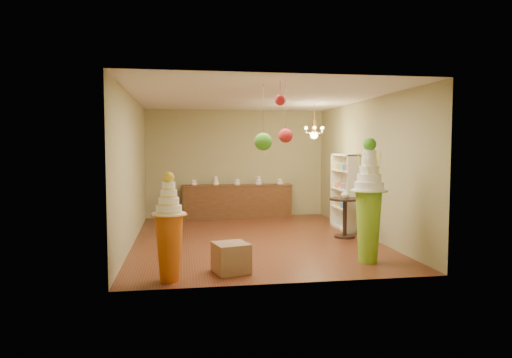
{
  "coord_description": "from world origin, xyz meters",
  "views": [
    {
      "loc": [
        -1.48,
        -9.56,
        1.96
      ],
      "look_at": [
        0.05,
        0.0,
        1.29
      ],
      "focal_mm": 32.0,
      "sensor_mm": 36.0,
      "label": 1
    }
  ],
  "objects": [
    {
      "name": "wall_front",
      "position": [
        0.0,
        -3.25,
        1.5
      ],
      "size": [
        5.0,
        0.04,
        3.0
      ],
      "primitive_type": "cube",
      "color": "tan",
      "rests_on": "ground"
    },
    {
      "name": "shelving_unit",
      "position": [
        2.34,
        0.8,
        0.9
      ],
      "size": [
        0.33,
        1.2,
        1.8
      ],
      "color": "white",
      "rests_on": "floor"
    },
    {
      "name": "chandelier",
      "position": [
        1.61,
        0.99,
        2.3
      ],
      "size": [
        0.65,
        0.65,
        0.85
      ],
      "rotation": [
        0.0,
        0.0,
        0.3
      ],
      "color": "#EA9D52",
      "rests_on": "ceiling"
    },
    {
      "name": "pom_green_mid",
      "position": [
        -0.17,
        -2.13,
        2.05
      ],
      "size": [
        0.29,
        0.29,
        1.09
      ],
      "color": "#393329",
      "rests_on": "ceiling"
    },
    {
      "name": "pedestal_green",
      "position": [
        1.62,
        -2.28,
        0.88
      ],
      "size": [
        0.63,
        0.63,
        2.12
      ],
      "rotation": [
        0.0,
        0.0,
        -0.05
      ],
      "color": "#7CB828",
      "rests_on": "floor"
    },
    {
      "name": "sideboard",
      "position": [
        0.0,
        2.97,
        0.48
      ],
      "size": [
        3.04,
        0.54,
        1.16
      ],
      "color": "#55311B",
      "rests_on": "floor"
    },
    {
      "name": "ceiling",
      "position": [
        0.0,
        0.0,
        3.0
      ],
      "size": [
        6.5,
        6.5,
        0.0
      ],
      "primitive_type": "plane",
      "rotation": [
        3.14,
        0.0,
        0.0
      ],
      "color": "silver",
      "rests_on": "ground"
    },
    {
      "name": "burlap_riser",
      "position": [
        -0.75,
        -2.54,
        0.23
      ],
      "size": [
        0.62,
        0.62,
        0.46
      ],
      "primitive_type": "cube",
      "rotation": [
        0.0,
        0.0,
        0.26
      ],
      "color": "#89684A",
      "rests_on": "floor"
    },
    {
      "name": "wall_back",
      "position": [
        0.0,
        3.25,
        1.5
      ],
      "size": [
        5.0,
        0.04,
        3.0
      ],
      "primitive_type": "cube",
      "color": "tan",
      "rests_on": "ground"
    },
    {
      "name": "pom_red_right",
      "position": [
        0.04,
        -2.49,
        2.7
      ],
      "size": [
        0.17,
        0.17,
        0.38
      ],
      "color": "#393329",
      "rests_on": "ceiling"
    },
    {
      "name": "wall_left",
      "position": [
        -2.5,
        0.0,
        1.5
      ],
      "size": [
        0.04,
        6.5,
        3.0
      ],
      "primitive_type": "cube",
      "color": "tan",
      "rests_on": "ground"
    },
    {
      "name": "vase",
      "position": [
        1.98,
        -0.18,
        0.95
      ],
      "size": [
        0.17,
        0.17,
        0.18
      ],
      "primitive_type": "imported",
      "rotation": [
        0.0,
        0.0,
        -0.01
      ],
      "color": "white",
      "rests_on": "round_table"
    },
    {
      "name": "wall_right",
      "position": [
        2.5,
        0.0,
        1.5
      ],
      "size": [
        0.04,
        6.5,
        3.0
      ],
      "primitive_type": "cube",
      "color": "tan",
      "rests_on": "ground"
    },
    {
      "name": "round_table",
      "position": [
        1.98,
        -0.18,
        0.56
      ],
      "size": [
        0.7,
        0.7,
        0.86
      ],
      "rotation": [
        0.0,
        0.0,
        -0.05
      ],
      "color": "black",
      "rests_on": "floor"
    },
    {
      "name": "pom_red_left",
      "position": [
        0.22,
        -2.08,
        2.16
      ],
      "size": [
        0.24,
        0.24,
        0.96
      ],
      "color": "#393329",
      "rests_on": "ceiling"
    },
    {
      "name": "floor",
      "position": [
        0.0,
        0.0,
        0.0
      ],
      "size": [
        6.5,
        6.5,
        0.0
      ],
      "primitive_type": "plane",
      "color": "#5A2A18",
      "rests_on": "ground"
    },
    {
      "name": "pedestal_orange",
      "position": [
        -1.69,
        -2.85,
        0.64
      ],
      "size": [
        0.51,
        0.51,
        1.61
      ],
      "rotation": [
        0.0,
        0.0,
        0.04
      ],
      "color": "orange",
      "rests_on": "floor"
    }
  ]
}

